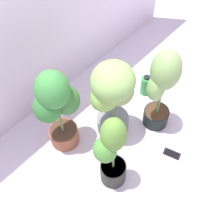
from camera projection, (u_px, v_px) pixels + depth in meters
The scene contains 7 objects.
ground_plane at pixel (125, 141), 2.40m from camera, with size 8.00×8.00×0.00m, color silver.
potted_plant_front_right at pixel (161, 86), 2.13m from camera, with size 0.33×0.32×0.83m.
potted_plant_front_left at pixel (111, 154), 1.87m from camera, with size 0.28×0.24×0.79m.
potted_plant_back_left at pixel (57, 106), 2.03m from camera, with size 0.43×0.35×0.81m.
potted_plant_center at pixel (113, 95), 2.10m from camera, with size 0.40×0.36×0.77m.
cell_phone at pixel (172, 154), 2.33m from camera, with size 0.10×0.16×0.01m.
nutrient_bottle at pixel (146, 85), 2.64m from camera, with size 0.10×0.10×0.22m.
Camera 1 is at (-0.99, -0.70, 2.09)m, focal length 44.57 mm.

